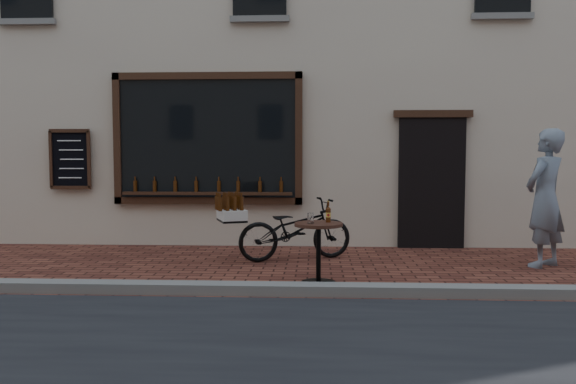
{
  "coord_description": "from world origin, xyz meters",
  "views": [
    {
      "loc": [
        -0.06,
        -6.09,
        1.61
      ],
      "look_at": [
        -0.41,
        1.2,
        1.1
      ],
      "focal_mm": 35.0,
      "sensor_mm": 36.0,
      "label": 1
    }
  ],
  "objects": [
    {
      "name": "ground",
      "position": [
        0.0,
        0.0,
        0.0
      ],
      "size": [
        90.0,
        90.0,
        0.0
      ],
      "primitive_type": "plane",
      "color": "#4C2118",
      "rests_on": "ground"
    },
    {
      "name": "kerb",
      "position": [
        0.0,
        0.2,
        0.06
      ],
      "size": [
        90.0,
        0.25,
        0.12
      ],
      "primitive_type": "cube",
      "color": "slate",
      "rests_on": "ground"
    },
    {
      "name": "cargo_bicycle",
      "position": [
        -0.39,
        2.26,
        0.47
      ],
      "size": [
        2.1,
        1.26,
        0.99
      ],
      "rotation": [
        0.0,
        0.0,
        1.94
      ],
      "color": "black",
      "rests_on": "ground"
    },
    {
      "name": "bistro_table",
      "position": [
        -0.01,
        0.71,
        0.54
      ],
      "size": [
        0.59,
        0.59,
        1.02
      ],
      "color": "black",
      "rests_on": "ground"
    },
    {
      "name": "pedestrian",
      "position": [
        3.17,
        1.94,
        0.97
      ],
      "size": [
        0.84,
        0.81,
        1.95
      ],
      "primitive_type": "imported",
      "rotation": [
        0.0,
        0.0,
        3.84
      ],
      "color": "slate",
      "rests_on": "ground"
    }
  ]
}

